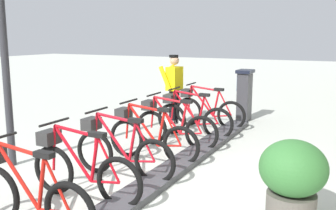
# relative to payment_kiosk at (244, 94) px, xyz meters

# --- Properties ---
(ground_plane) EXTENTS (60.00, 60.00, 0.00)m
(ground_plane) POSITION_rel_payment_kiosk_xyz_m (-0.05, 4.96, -0.67)
(ground_plane) COLOR beige
(dock_rail_base) EXTENTS (0.44, 8.87, 0.10)m
(dock_rail_base) POSITION_rel_payment_kiosk_xyz_m (-0.05, 4.96, -0.62)
(dock_rail_base) COLOR #47474C
(dock_rail_base) RESTS_ON ground
(payment_kiosk) EXTENTS (0.36, 0.52, 1.28)m
(payment_kiosk) POSITION_rel_payment_kiosk_xyz_m (0.00, 0.00, 0.00)
(payment_kiosk) COLOR #38383D
(payment_kiosk) RESTS_ON ground
(bike_docked_0) EXTENTS (1.72, 0.54, 1.02)m
(bike_docked_0) POSITION_rel_payment_kiosk_xyz_m (0.57, 1.13, -0.24)
(bike_docked_0) COLOR black
(bike_docked_0) RESTS_ON ground
(bike_docked_1) EXTENTS (1.72, 0.54, 1.02)m
(bike_docked_1) POSITION_rel_payment_kiosk_xyz_m (0.57, 2.03, -0.24)
(bike_docked_1) COLOR black
(bike_docked_1) RESTS_ON ground
(bike_docked_2) EXTENTS (1.72, 0.54, 1.02)m
(bike_docked_2) POSITION_rel_payment_kiosk_xyz_m (0.57, 2.92, -0.24)
(bike_docked_2) COLOR black
(bike_docked_2) RESTS_ON ground
(bike_docked_3) EXTENTS (1.72, 0.54, 1.02)m
(bike_docked_3) POSITION_rel_payment_kiosk_xyz_m (0.57, 3.82, -0.24)
(bike_docked_3) COLOR black
(bike_docked_3) RESTS_ON ground
(bike_docked_4) EXTENTS (1.72, 0.54, 1.02)m
(bike_docked_4) POSITION_rel_payment_kiosk_xyz_m (0.57, 4.72, -0.24)
(bike_docked_4) COLOR black
(bike_docked_4) RESTS_ON ground
(bike_docked_5) EXTENTS (1.72, 0.54, 1.02)m
(bike_docked_5) POSITION_rel_payment_kiosk_xyz_m (0.57, 5.61, -0.24)
(bike_docked_5) COLOR black
(bike_docked_5) RESTS_ON ground
(bike_docked_6) EXTENTS (1.72, 0.54, 1.02)m
(bike_docked_6) POSITION_rel_payment_kiosk_xyz_m (0.57, 6.51, -0.24)
(bike_docked_6) COLOR black
(bike_docked_6) RESTS_ON ground
(worker_near_rack) EXTENTS (0.50, 0.65, 1.66)m
(worker_near_rack) POSITION_rel_payment_kiosk_xyz_m (1.42, 1.10, 0.24)
(worker_near_rack) COLOR white
(worker_near_rack) RESTS_ON ground
(lamp_post) EXTENTS (0.32, 0.32, 4.07)m
(lamp_post) POSITION_rel_payment_kiosk_xyz_m (2.47, 5.05, 1.99)
(lamp_post) COLOR #2D2D33
(lamp_post) RESTS_ON ground
(planter_bush) EXTENTS (0.76, 0.76, 0.97)m
(planter_bush) POSITION_rel_payment_kiosk_xyz_m (-1.97, 5.01, -0.12)
(planter_bush) COLOR #59544C
(planter_bush) RESTS_ON ground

